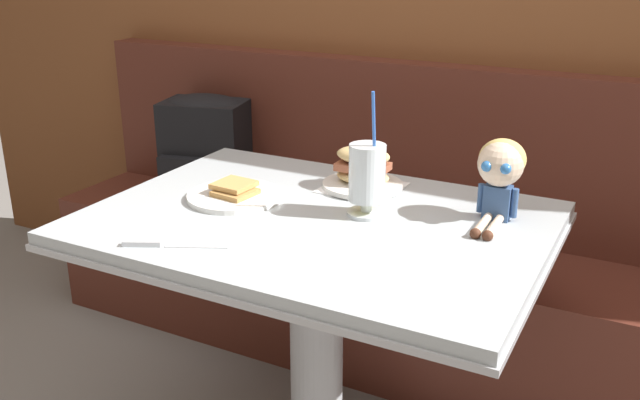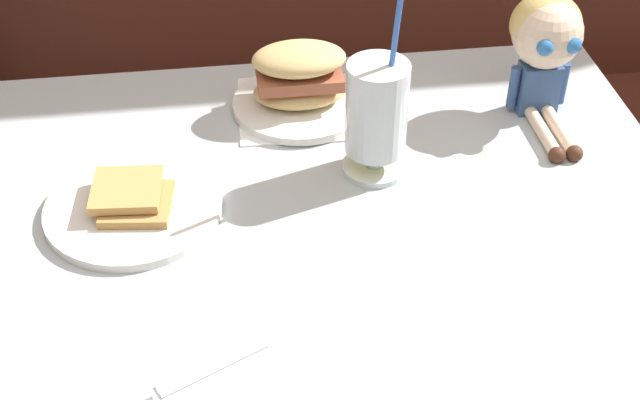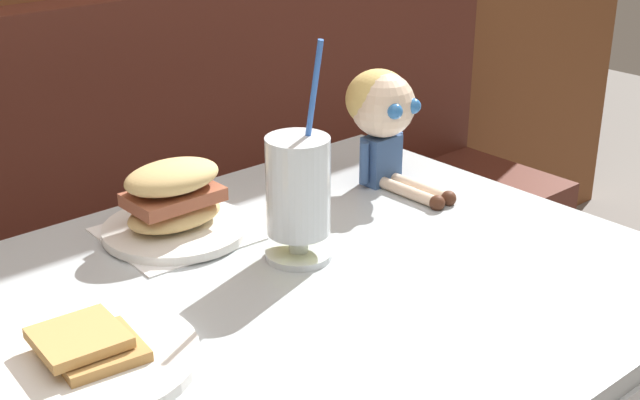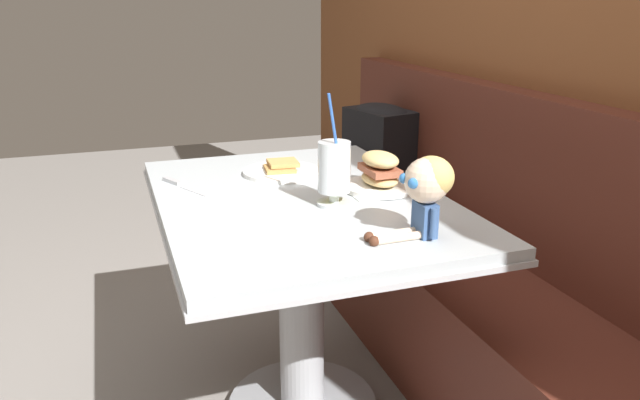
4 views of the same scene
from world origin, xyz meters
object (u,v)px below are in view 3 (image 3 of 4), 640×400
Objects in this scene: toast_plate at (90,357)px; milkshake_glass at (298,193)px; sandwich_plate at (174,207)px; seated_doll at (383,111)px.

milkshake_glass is at bearing 8.40° from toast_plate.
toast_plate is at bearing -138.63° from sandwich_plate.
milkshake_glass is 1.43× the size of sandwich_plate.
toast_plate is 1.15× the size of seated_doll.
sandwich_plate is 1.01× the size of seated_doll.
toast_plate is 0.68m from seated_doll.
sandwich_plate is 0.39m from seated_doll.
seated_doll reaches higher than toast_plate.
sandwich_plate is at bearing 116.86° from milkshake_glass.
toast_plate is 1.14× the size of sandwich_plate.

